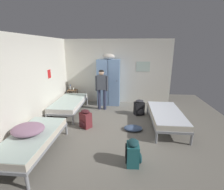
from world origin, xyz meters
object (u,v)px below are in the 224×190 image
bed_left_front (32,139)px  backpack_maroon (85,119)px  bed_left_rear (69,103)px  shelf_unit (73,95)px  backpack_teal (133,153)px  clothes_pile_denim (133,128)px  bed_right (166,115)px  bedding_heap (28,129)px  backpack_black (139,108)px  water_bottle (71,87)px  lotion_bottle (74,89)px  locker_bank (109,81)px  person_traveler (102,86)px

bed_left_front → backpack_maroon: backpack_maroon is taller
bed_left_rear → shelf_unit: bearing=102.3°
backpack_teal → clothes_pile_denim: backpack_teal is taller
shelf_unit → bed_left_front: shelf_unit is taller
bed_left_front → backpack_maroon: size_ratio=3.45×
bed_right → backpack_teal: bearing=-120.4°
clothes_pile_denim → bedding_heap: bearing=-151.1°
backpack_black → water_bottle: bearing=158.9°
lotion_bottle → clothes_pile_denim: bearing=-42.1°
bed_right → bedding_heap: bearing=-154.5°
bed_left_rear → bed_left_front: size_ratio=1.00×
bed_left_front → water_bottle: 3.61m
locker_bank → lotion_bottle: locker_bank is taller
backpack_maroon → backpack_teal: 2.03m
bed_left_front → backpack_black: 3.53m
lotion_bottle → clothes_pile_denim: 3.33m
lotion_bottle → clothes_pile_denim: lotion_bottle is taller
lotion_bottle → backpack_black: lotion_bottle is taller
locker_bank → backpack_black: size_ratio=3.76×
locker_bank → backpack_teal: bearing=-76.2°
person_traveler → clothes_pile_denim: 2.12m
bedding_heap → water_bottle: (-0.25, 3.54, 0.07)m
person_traveler → backpack_teal: 3.28m
bedding_heap → backpack_black: bearing=43.5°
bed_left_front → backpack_black: (2.50, 2.49, -0.12)m
shelf_unit → person_traveler: size_ratio=0.38×
bed_left_rear → clothes_pile_denim: bed_left_rear is taller
backpack_maroon → backpack_teal: same height
backpack_maroon → clothes_pile_denim: backpack_maroon is taller
bed_left_rear → backpack_maroon: size_ratio=3.45×
bed_right → person_traveler: person_traveler is taller
shelf_unit → lotion_bottle: bearing=-29.7°
clothes_pile_denim → shelf_unit: bearing=138.2°
locker_bank → person_traveler: bearing=-107.1°
bed_right → backpack_teal: 2.02m
bedding_heap → lotion_bottle: 3.49m
water_bottle → clothes_pile_denim: size_ratio=0.40×
bed_right → lotion_bottle: lotion_bottle is taller
person_traveler → backpack_maroon: (-0.27, -1.52, -0.66)m
lotion_bottle → backpack_maroon: lotion_bottle is taller
water_bottle → backpack_teal: (2.53, -3.71, -0.40)m
backpack_black → backpack_teal: bearing=-96.5°
backpack_teal → backpack_black: same height
bed_left_rear → clothes_pile_denim: 2.52m
bed_left_front → clothes_pile_denim: size_ratio=3.55×
clothes_pile_denim → bed_left_front: bearing=-149.6°
shelf_unit → backpack_maroon: size_ratio=1.04×
water_bottle → backpack_black: size_ratio=0.38×
bed_left_rear → backpack_teal: 3.36m
bed_right → bed_left_front: same height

